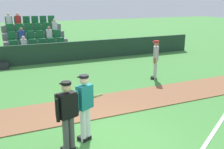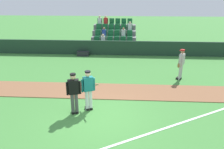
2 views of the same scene
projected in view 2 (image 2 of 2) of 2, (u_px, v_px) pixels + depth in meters
The scene contains 9 objects.
ground_plane at pixel (98, 116), 9.32m from camera, with size 80.00×80.00×0.00m, color #42843A.
infield_dirt_path at pixel (104, 91), 11.62m from camera, with size 28.00×1.93×0.03m, color brown.
foul_line_chalk at pixel (175, 125), 8.67m from camera, with size 12.00×0.10×0.01m, color white.
dugout_fence at pixel (112, 48), 18.07m from camera, with size 20.00×0.16×1.13m, color #1E3828.
stadium_bleachers at pixel (114, 40), 20.17m from camera, with size 3.90×3.80×2.70m.
batter_teal_jersey at pixel (88, 89), 9.47m from camera, with size 0.74×0.70×1.76m.
umpire_home_plate at pixel (74, 91), 9.18m from camera, with size 0.57×0.39×1.76m.
runner_grey_jersey at pixel (181, 63), 12.85m from camera, with size 0.49×0.58×1.76m.
equipment_bag at pixel (83, 54), 17.91m from camera, with size 0.90×0.36×0.36m, color #232328.
Camera 2 is at (1.08, -8.13, 4.77)m, focal length 36.77 mm.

